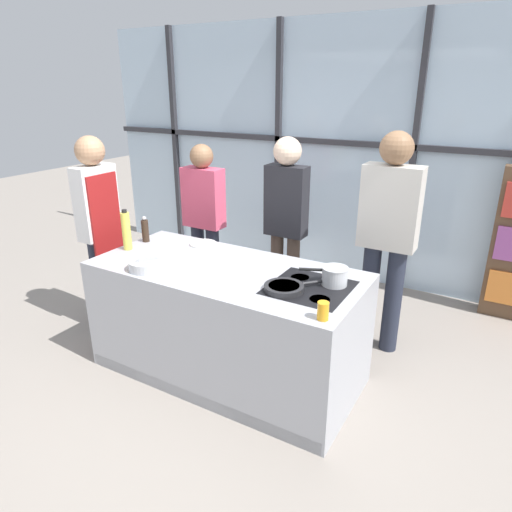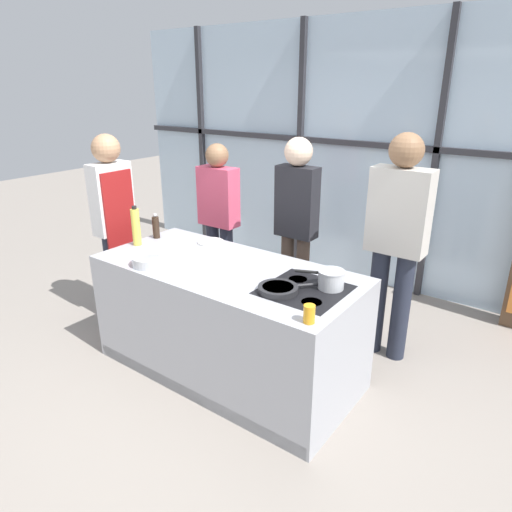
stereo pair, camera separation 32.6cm
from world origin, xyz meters
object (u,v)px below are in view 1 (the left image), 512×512
object	(u,v)px
spectator_center_left	(286,218)
pepper_grinder	(145,230)
spectator_center_right	(388,231)
spectator_far_left	(204,215)
frying_pan	(285,287)
juice_glass_near	(323,311)
saucepan	(334,275)
white_plate	(203,244)
oil_bottle	(126,231)
chef	(99,220)
mixing_bowl	(147,264)

from	to	relation	value
spectator_center_left	pepper_grinder	xyz separation A→B (m)	(-0.91, -0.81, -0.03)
spectator_center_right	spectator_far_left	bearing A→B (deg)	0.00
frying_pan	juice_glass_near	bearing A→B (deg)	-33.62
saucepan	juice_glass_near	xyz separation A→B (m)	(0.12, -0.48, -0.01)
pepper_grinder	frying_pan	bearing A→B (deg)	-10.80
saucepan	white_plate	world-z (taller)	saucepan
pepper_grinder	saucepan	bearing A→B (deg)	-1.19
oil_bottle	frying_pan	bearing A→B (deg)	-2.34
frying_pan	saucepan	size ratio (longest dim) A/B	1.25
chef	white_plate	bearing A→B (deg)	106.58
chef	spectator_center_right	world-z (taller)	spectator_center_right
oil_bottle	mixing_bowl	bearing A→B (deg)	-29.34
spectator_far_left	frying_pan	bearing A→B (deg)	142.94
spectator_far_left	chef	bearing A→B (deg)	63.47
mixing_bowl	spectator_center_right	bearing A→B (deg)	42.63
white_plate	mixing_bowl	xyz separation A→B (m)	(-0.03, -0.64, 0.03)
spectator_center_left	juice_glass_near	bearing A→B (deg)	124.16
saucepan	white_plate	xyz separation A→B (m)	(-1.23, 0.21, -0.06)
frying_pan	white_plate	distance (m)	1.09
mixing_bowl	juice_glass_near	xyz separation A→B (m)	(1.38, -0.06, 0.02)
pepper_grinder	oil_bottle	bearing A→B (deg)	-87.38
white_plate	oil_bottle	world-z (taller)	oil_bottle
spectator_center_right	saucepan	distance (m)	0.86
white_plate	juice_glass_near	xyz separation A→B (m)	(1.35, -0.70, 0.05)
saucepan	mixing_bowl	size ratio (longest dim) A/B	1.20
spectator_center_right	white_plate	distance (m)	1.50
spectator_center_right	mixing_bowl	world-z (taller)	spectator_center_right
spectator_center_left	pepper_grinder	world-z (taller)	spectator_center_left
mixing_bowl	juice_glass_near	world-z (taller)	juice_glass_near
chef	saucepan	distance (m)	2.14
spectator_far_left	mixing_bowl	xyz separation A→B (m)	(0.42, -1.27, 0.00)
chef	oil_bottle	size ratio (longest dim) A/B	5.27
spectator_center_left	mixing_bowl	bearing A→B (deg)	69.38
spectator_center_right	mixing_bowl	bearing A→B (deg)	42.63
chef	pepper_grinder	size ratio (longest dim) A/B	7.88
white_plate	pepper_grinder	size ratio (longest dim) A/B	1.00
spectator_far_left	pepper_grinder	size ratio (longest dim) A/B	7.26
oil_bottle	spectator_center_left	bearing A→B (deg)	48.84
spectator_center_left	frying_pan	size ratio (longest dim) A/B	4.42
spectator_center_left	saucepan	bearing A→B (deg)	132.76
spectator_center_left	mixing_bowl	distance (m)	1.36
chef	spectator_center_right	bearing A→B (deg)	111.85
spectator_far_left	mixing_bowl	distance (m)	1.34
chef	juice_glass_near	size ratio (longest dim) A/B	16.32
chef	juice_glass_near	distance (m)	2.30
spectator_far_left	juice_glass_near	size ratio (longest dim) A/B	15.05
spectator_far_left	juice_glass_near	world-z (taller)	spectator_far_left
spectator_far_left	juice_glass_near	xyz separation A→B (m)	(1.81, -1.33, 0.02)
oil_bottle	chef	bearing A→B (deg)	164.20
spectator_center_right	pepper_grinder	distance (m)	1.99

